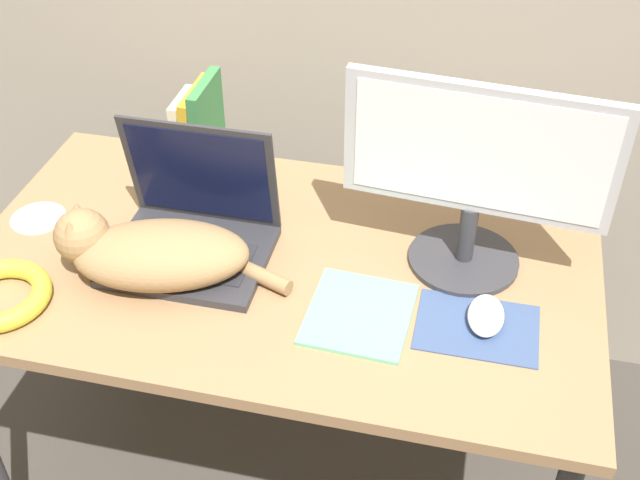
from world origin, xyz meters
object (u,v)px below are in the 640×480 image
at_px(cat, 150,252).
at_px(cd_disc, 38,218).
at_px(laptop, 193,230).
at_px(external_monitor, 476,172).
at_px(notepad, 359,314).
at_px(book_row, 199,131).
at_px(computer_mouse, 486,315).
at_px(cable_coil, 0,295).

distance_m(cat, cd_disc, 0.35).
relative_size(laptop, external_monitor, 0.63).
xyz_separation_m(notepad, cd_disc, (-0.75, 0.14, -0.00)).
bearing_deg(cd_disc, external_monitor, 3.87).
bearing_deg(laptop, book_row, 106.43).
xyz_separation_m(cat, cd_disc, (-0.32, 0.12, -0.06)).
distance_m(computer_mouse, notepad, 0.24).
xyz_separation_m(laptop, book_row, (-0.09, 0.29, 0.06)).
relative_size(cat, cable_coil, 2.42).
relative_size(external_monitor, computer_mouse, 4.49).
xyz_separation_m(book_row, cable_coil, (-0.23, -0.53, -0.09)).
bearing_deg(cable_coil, book_row, 66.80).
bearing_deg(book_row, cat, -85.25).
bearing_deg(laptop, cable_coil, -142.63).
xyz_separation_m(laptop, cable_coil, (-0.31, -0.24, -0.03)).
height_order(cat, cable_coil, cat).
xyz_separation_m(laptop, notepad, (0.37, -0.12, -0.05)).
bearing_deg(cat, laptop, 61.29).
bearing_deg(cable_coil, external_monitor, 20.65).
bearing_deg(computer_mouse, book_row, 151.90).
bearing_deg(laptop, computer_mouse, -7.55).
distance_m(external_monitor, notepad, 0.35).
distance_m(external_monitor, cable_coil, 0.95).
height_order(computer_mouse, book_row, book_row).
bearing_deg(book_row, notepad, -41.54).
xyz_separation_m(computer_mouse, notepad, (-0.24, -0.04, -0.01)).
height_order(cat, external_monitor, external_monitor).
distance_m(laptop, computer_mouse, 0.61).
bearing_deg(book_row, cable_coil, -113.20).
bearing_deg(computer_mouse, notepad, -171.34).
height_order(cable_coil, notepad, cable_coil).
relative_size(cable_coil, cd_disc, 1.64).
distance_m(notepad, cd_disc, 0.76).
bearing_deg(notepad, cat, 177.42).
height_order(external_monitor, cable_coil, external_monitor).
bearing_deg(cd_disc, cable_coil, -76.20).
bearing_deg(cd_disc, cat, -20.70).
relative_size(computer_mouse, book_row, 0.49).
distance_m(laptop, external_monitor, 0.58).
height_order(cat, computer_mouse, cat).
bearing_deg(book_row, laptop, -73.57).
bearing_deg(external_monitor, cable_coil, -159.35).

